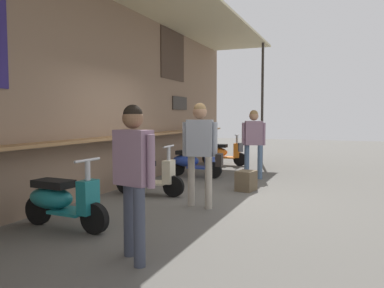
# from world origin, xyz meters

# --- Properties ---
(ground_plane) EXTENTS (38.37, 38.37, 0.00)m
(ground_plane) POSITION_xyz_m (0.00, 0.00, 0.00)
(ground_plane) COLOR #56544F
(market_stall_facade) EXTENTS (13.70, 2.23, 3.96)m
(market_stall_facade) POSITION_xyz_m (0.00, 1.90, 2.16)
(market_stall_facade) COLOR #7F6651
(market_stall_facade) RESTS_ON ground_plane
(scooter_teal) EXTENTS (0.49, 1.40, 0.97)m
(scooter_teal) POSITION_xyz_m (-2.42, 1.08, 0.39)
(scooter_teal) COLOR #197075
(scooter_teal) RESTS_ON ground_plane
(scooter_cream) EXTENTS (0.46, 1.40, 0.97)m
(scooter_cream) POSITION_xyz_m (-0.02, 1.08, 0.39)
(scooter_cream) COLOR beige
(scooter_cream) RESTS_ON ground_plane
(scooter_blue) EXTENTS (0.47, 1.40, 0.97)m
(scooter_blue) POSITION_xyz_m (2.39, 1.08, 0.39)
(scooter_blue) COLOR #233D9E
(scooter_blue) RESTS_ON ground_plane
(scooter_orange) EXTENTS (0.46, 1.40, 0.97)m
(scooter_orange) POSITION_xyz_m (4.87, 1.08, 0.39)
(scooter_orange) COLOR orange
(scooter_orange) RESTS_ON ground_plane
(shopper_with_handbag) EXTENTS (0.35, 0.68, 1.73)m
(shopper_with_handbag) POSITION_xyz_m (-0.58, -0.26, 1.06)
(shopper_with_handbag) COLOR #ADA393
(shopper_with_handbag) RESTS_ON ground_plane
(shopper_browsing) EXTENTS (0.44, 0.65, 1.66)m
(shopper_browsing) POSITION_xyz_m (2.66, -0.39, 1.01)
(shopper_browsing) COLOR slate
(shopper_browsing) RESTS_ON ground_plane
(shopper_passing) EXTENTS (0.35, 0.55, 1.63)m
(shopper_passing) POSITION_xyz_m (-3.09, -0.45, 1.00)
(shopper_passing) COLOR #383D4C
(shopper_passing) RESTS_ON ground_plane
(merchandise_crate) EXTENTS (0.47, 0.40, 0.41)m
(merchandise_crate) POSITION_xyz_m (1.11, -0.62, 0.20)
(merchandise_crate) COLOR brown
(merchandise_crate) RESTS_ON ground_plane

